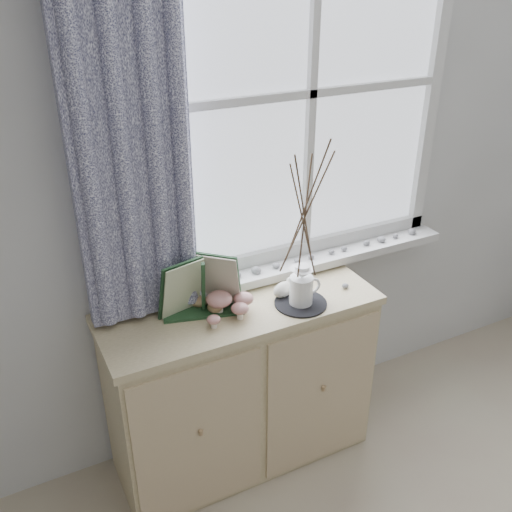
{
  "coord_description": "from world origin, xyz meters",
  "views": [
    {
      "loc": [
        -1.01,
        -0.09,
        2.16
      ],
      "look_at": [
        -0.1,
        1.7,
        1.1
      ],
      "focal_mm": 40.0,
      "sensor_mm": 36.0,
      "label": 1
    }
  ],
  "objects_px": {
    "toadstool_cluster": "(228,303)",
    "sideboard": "(242,385)",
    "twig_pitcher": "(305,210)",
    "botanical_book": "(205,289)"
  },
  "relations": [
    {
      "from": "toadstool_cluster",
      "to": "twig_pitcher",
      "type": "bearing_deg",
      "value": -11.73
    },
    {
      "from": "twig_pitcher",
      "to": "toadstool_cluster",
      "type": "bearing_deg",
      "value": 174.49
    },
    {
      "from": "botanical_book",
      "to": "toadstool_cluster",
      "type": "height_order",
      "value": "botanical_book"
    },
    {
      "from": "toadstool_cluster",
      "to": "sideboard",
      "type": "bearing_deg",
      "value": 25.74
    },
    {
      "from": "sideboard",
      "to": "toadstool_cluster",
      "type": "relative_size",
      "value": 5.19
    },
    {
      "from": "sideboard",
      "to": "botanical_book",
      "type": "relative_size",
      "value": 3.11
    },
    {
      "from": "twig_pitcher",
      "to": "sideboard",
      "type": "bearing_deg",
      "value": 163.74
    },
    {
      "from": "toadstool_cluster",
      "to": "twig_pitcher",
      "type": "distance_m",
      "value": 0.49
    },
    {
      "from": "sideboard",
      "to": "twig_pitcher",
      "type": "bearing_deg",
      "value": -22.49
    },
    {
      "from": "sideboard",
      "to": "twig_pitcher",
      "type": "xyz_separation_m",
      "value": [
        0.24,
        -0.1,
        0.86
      ]
    }
  ]
}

